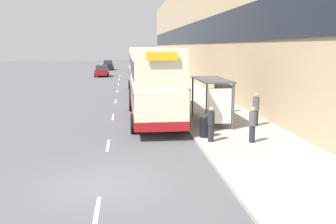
# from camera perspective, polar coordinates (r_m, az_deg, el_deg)

# --- Properties ---
(ground_plane) EXTENTS (220.00, 220.00, 0.00)m
(ground_plane) POSITION_cam_1_polar(r_m,az_deg,el_deg) (12.40, -10.10, -10.92)
(ground_plane) COLOR #515156
(pavement) EXTENTS (5.00, 93.00, 0.14)m
(pavement) POSITION_cam_1_polar(r_m,az_deg,el_deg) (50.57, -0.04, 5.05)
(pavement) COLOR #A39E93
(pavement) RESTS_ON ground_plane
(terrace_facade) EXTENTS (3.10, 93.00, 13.27)m
(terrace_facade) POSITION_cam_1_polar(r_m,az_deg,el_deg) (51.04, 4.52, 12.44)
(terrace_facade) COLOR tan
(terrace_facade) RESTS_ON ground_plane
(lane_mark_0) EXTENTS (0.12, 2.00, 0.01)m
(lane_mark_0) POSITION_cam_1_polar(r_m,az_deg,el_deg) (10.56, -10.78, -14.73)
(lane_mark_0) COLOR silver
(lane_mark_0) RESTS_ON ground_plane
(lane_mark_1) EXTENTS (0.12, 2.00, 0.01)m
(lane_mark_1) POSITION_cam_1_polar(r_m,az_deg,el_deg) (17.08, -9.11, -5.04)
(lane_mark_1) COLOR silver
(lane_mark_1) RESTS_ON ground_plane
(lane_mark_2) EXTENTS (0.12, 2.00, 0.01)m
(lane_mark_2) POSITION_cam_1_polar(r_m,az_deg,el_deg) (23.81, -8.39, -0.76)
(lane_mark_2) COLOR silver
(lane_mark_2) RESTS_ON ground_plane
(lane_mark_3) EXTENTS (0.12, 2.00, 0.01)m
(lane_mark_3) POSITION_cam_1_polar(r_m,az_deg,el_deg) (30.62, -7.99, 1.63)
(lane_mark_3) COLOR silver
(lane_mark_3) RESTS_ON ground_plane
(lane_mark_4) EXTENTS (0.12, 2.00, 0.01)m
(lane_mark_4) POSITION_cam_1_polar(r_m,az_deg,el_deg) (37.47, -7.74, 3.14)
(lane_mark_4) COLOR silver
(lane_mark_4) RESTS_ON ground_plane
(lane_mark_5) EXTENTS (0.12, 2.00, 0.01)m
(lane_mark_5) POSITION_cam_1_polar(r_m,az_deg,el_deg) (44.34, -7.56, 4.19)
(lane_mark_5) COLOR silver
(lane_mark_5) RESTS_ON ground_plane
(lane_mark_6) EXTENTS (0.12, 2.00, 0.01)m
(lane_mark_6) POSITION_cam_1_polar(r_m,az_deg,el_deg) (51.21, -7.44, 4.95)
(lane_mark_6) COLOR silver
(lane_mark_6) RESTS_ON ground_plane
(lane_mark_7) EXTENTS (0.12, 2.00, 0.01)m
(lane_mark_7) POSITION_cam_1_polar(r_m,az_deg,el_deg) (58.09, -7.34, 5.54)
(lane_mark_7) COLOR silver
(lane_mark_7) RESTS_ON ground_plane
(bus_shelter) EXTENTS (1.60, 4.20, 2.48)m
(bus_shelter) POSITION_cam_1_polar(r_m,az_deg,el_deg) (20.80, 7.30, 2.93)
(bus_shelter) COLOR #4C4C51
(bus_shelter) RESTS_ON ground_plane
(double_decker_bus_near) EXTENTS (2.85, 10.53, 4.30)m
(double_decker_bus_near) POSITION_cam_1_polar(r_m,az_deg,el_deg) (22.19, -2.23, 4.51)
(double_decker_bus_near) COLOR beige
(double_decker_bus_near) RESTS_ON ground_plane
(double_decker_bus_ahead) EXTENTS (2.85, 11.31, 4.30)m
(double_decker_bus_ahead) POSITION_cam_1_polar(r_m,az_deg,el_deg) (35.24, -3.71, 6.51)
(double_decker_bus_ahead) COLOR beige
(double_decker_bus_ahead) RESTS_ON ground_plane
(car_0) EXTENTS (2.00, 3.87, 1.68)m
(car_0) POSITION_cam_1_polar(r_m,az_deg,el_deg) (56.47, -10.07, 6.19)
(car_0) COLOR maroon
(car_0) RESTS_ON ground_plane
(car_1) EXTENTS (2.00, 4.20, 1.83)m
(car_1) POSITION_cam_1_polar(r_m,az_deg,el_deg) (72.68, -9.11, 7.07)
(car_1) COLOR black
(car_1) RESTS_ON ground_plane
(pedestrian_at_shelter) EXTENTS (0.32, 0.32, 1.61)m
(pedestrian_at_shelter) POSITION_cam_1_polar(r_m,az_deg,el_deg) (17.10, 12.75, -1.85)
(pedestrian_at_shelter) COLOR #23232D
(pedestrian_at_shelter) RESTS_ON ground_plane
(pedestrian_1) EXTENTS (0.35, 0.35, 1.79)m
(pedestrian_1) POSITION_cam_1_polar(r_m,az_deg,el_deg) (20.74, 13.25, 0.44)
(pedestrian_1) COLOR #23232D
(pedestrian_1) RESTS_ON ground_plane
(pedestrian_2) EXTENTS (0.35, 0.35, 1.77)m
(pedestrian_2) POSITION_cam_1_polar(r_m,az_deg,el_deg) (24.05, 3.02, 1.94)
(pedestrian_2) COLOR #23232D
(pedestrian_2) RESTS_ON ground_plane
(pedestrian_3) EXTENTS (0.34, 0.34, 1.69)m
(pedestrian_3) POSITION_cam_1_polar(r_m,az_deg,el_deg) (24.82, 9.42, 1.98)
(pedestrian_3) COLOR #23232D
(pedestrian_3) RESTS_ON ground_plane
(pedestrian_4) EXTENTS (0.32, 0.32, 1.59)m
(pedestrian_4) POSITION_cam_1_polar(r_m,az_deg,el_deg) (16.93, 6.58, -1.81)
(pedestrian_4) COLOR #23232D
(pedestrian_4) RESTS_ON ground_plane
(litter_bin) EXTENTS (0.55, 0.55, 1.05)m
(litter_bin) POSITION_cam_1_polar(r_m,az_deg,el_deg) (17.83, 5.69, -2.13)
(litter_bin) COLOR black
(litter_bin) RESTS_ON ground_plane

